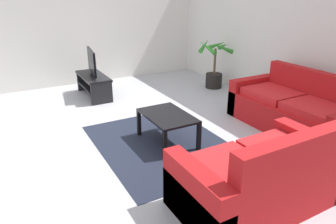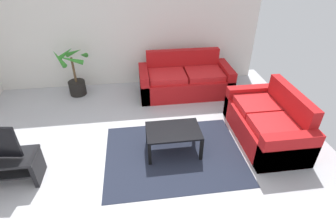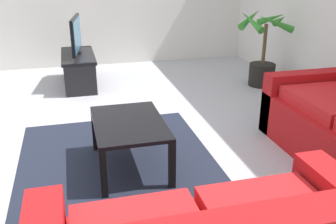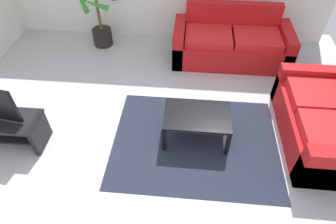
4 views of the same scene
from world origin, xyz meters
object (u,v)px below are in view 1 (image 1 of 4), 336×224
at_px(couch_loveseat, 260,178).
at_px(coffee_table, 167,119).
at_px(potted_palm, 214,69).
at_px(tv_stand, 94,82).
at_px(tv, 92,62).
at_px(couch_main, 295,111).

xyz_separation_m(couch_loveseat, coffee_table, (-1.65, -0.14, 0.07)).
relative_size(coffee_table, potted_palm, 0.81).
xyz_separation_m(couch_loveseat, potted_palm, (-3.48, 2.04, 0.13)).
xyz_separation_m(tv_stand, tv, (0.00, 0.00, 0.42)).
height_order(tv, potted_palm, potted_palm).
distance_m(couch_main, tv, 3.84).
bearing_deg(tv_stand, potted_palm, 74.42).
height_order(tv_stand, potted_palm, potted_palm).
bearing_deg(potted_palm, couch_loveseat, -30.38).
xyz_separation_m(tv, potted_palm, (0.70, 2.49, -0.28)).
distance_m(tv_stand, tv, 0.42).
relative_size(couch_loveseat, coffee_table, 1.94).
distance_m(coffee_table, potted_palm, 2.85).
bearing_deg(couch_main, tv_stand, -144.06).
height_order(couch_main, couch_loveseat, same).
bearing_deg(potted_palm, coffee_table, -49.89).
height_order(couch_loveseat, potted_palm, potted_palm).
xyz_separation_m(couch_main, tv_stand, (-3.09, -2.24, -0.01)).
distance_m(tv, potted_palm, 2.60).
height_order(tv_stand, tv, tv).
xyz_separation_m(coffee_table, potted_palm, (-1.84, 2.18, 0.07)).
relative_size(couch_main, tv_stand, 1.82).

